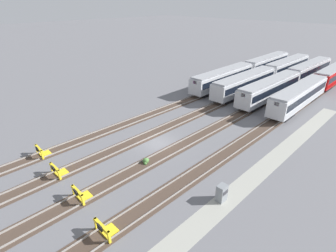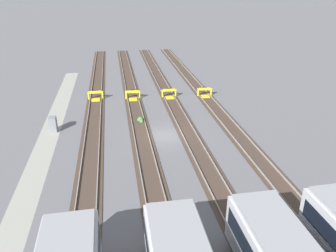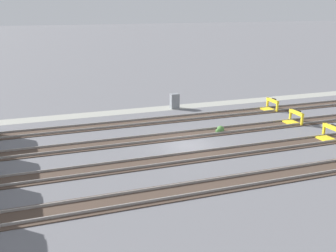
{
  "view_description": "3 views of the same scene",
  "coord_description": "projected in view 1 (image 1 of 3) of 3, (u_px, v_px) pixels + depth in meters",
  "views": [
    {
      "loc": [
        -19.09,
        -20.73,
        16.09
      ],
      "look_at": [
        1.67,
        0.0,
        1.8
      ],
      "focal_mm": 28.0,
      "sensor_mm": 36.0,
      "label": 1
    },
    {
      "loc": [
        29.72,
        -4.81,
        14.47
      ],
      "look_at": [
        1.67,
        0.0,
        1.8
      ],
      "focal_mm": 35.0,
      "sensor_mm": 36.0,
      "label": 2
    },
    {
      "loc": [
        11.12,
        27.09,
        10.7
      ],
      "look_at": [
        1.67,
        0.0,
        1.8
      ],
      "focal_mm": 42.0,
      "sensor_mm": 36.0,
      "label": 3
    }
  ],
  "objects": [
    {
      "name": "rail_track_middle",
      "position": [
        146.0,
        136.0,
        33.89
      ],
      "size": [
        90.0,
        2.24,
        0.21
      ],
      "color": "#47382D",
      "rests_on": "ground"
    },
    {
      "name": "bumper_stop_near_inner_track",
      "position": [
        81.0,
        194.0,
        23.13
      ],
      "size": [
        1.36,
        2.0,
        1.22
      ],
      "color": "yellow",
      "rests_on": "ground"
    },
    {
      "name": "subway_car_front_row_left_inner",
      "position": [
        223.0,
        78.0,
        51.55
      ],
      "size": [
        18.06,
        3.21,
        3.7
      ],
      "color": "silver",
      "rests_on": "ground"
    },
    {
      "name": "weed_clump",
      "position": [
        146.0,
        161.0,
        28.39
      ],
      "size": [
        0.92,
        0.7,
        0.64
      ],
      "color": "#4C7F3D",
      "rests_on": "ground"
    },
    {
      "name": "subway_car_back_row_centre",
      "position": [
        245.0,
        83.0,
        48.51
      ],
      "size": [
        18.01,
        2.88,
        3.7
      ],
      "color": "silver",
      "rests_on": "ground"
    },
    {
      "name": "subway_car_front_row_centre",
      "position": [
        287.0,
        66.0,
        60.38
      ],
      "size": [
        18.0,
        2.86,
        3.7
      ],
      "color": "silver",
      "rests_on": "ground"
    },
    {
      "name": "subway_car_back_row_rightmost",
      "position": [
        309.0,
        70.0,
        57.33
      ],
      "size": [
        18.04,
        3.12,
        3.7
      ],
      "color": "silver",
      "rests_on": "ground"
    },
    {
      "name": "subway_car_back_row_leftmost",
      "position": [
        334.0,
        74.0,
        54.3
      ],
      "size": [
        18.0,
        2.85,
        3.7
      ],
      "color": "#A80F0F",
      "rests_on": "ground"
    },
    {
      "name": "rail_track_far_inner",
      "position": [
        123.0,
        125.0,
        36.99
      ],
      "size": [
        90.0,
        2.23,
        0.21
      ],
      "color": "#47382D",
      "rests_on": "ground"
    },
    {
      "name": "rail_track_nearest",
      "position": [
        206.0,
        167.0,
        27.69
      ],
      "size": [
        90.0,
        2.23,
        0.21
      ],
      "color": "#47382D",
      "rests_on": "ground"
    },
    {
      "name": "bumper_stop_far_inner_track",
      "position": [
        42.0,
        152.0,
        29.62
      ],
      "size": [
        1.37,
        2.01,
        1.22
      ],
      "color": "yellow",
      "rests_on": "ground"
    },
    {
      "name": "electrical_cabinet",
      "position": [
        222.0,
        193.0,
        22.87
      ],
      "size": [
        0.9,
        0.73,
        1.6
      ],
      "color": "gray",
      "rests_on": "ground"
    },
    {
      "name": "subway_car_front_row_rightmost",
      "position": [
        299.0,
        95.0,
        42.26
      ],
      "size": [
        18.04,
        3.12,
        3.7
      ],
      "color": "silver",
      "rests_on": "ground"
    },
    {
      "name": "service_walkway",
      "position": [
        243.0,
        186.0,
        24.92
      ],
      "size": [
        54.0,
        2.0,
        0.01
      ],
      "primitive_type": "cube",
      "color": "#9E9E93",
      "rests_on": "ground"
    },
    {
      "name": "rail_track_near_inner",
      "position": [
        173.0,
        150.0,
        30.79
      ],
      "size": [
        90.0,
        2.24,
        0.21
      ],
      "color": "#47382D",
      "rests_on": "ground"
    },
    {
      "name": "subway_car_front_row_right_inner",
      "position": [
        267.0,
        63.0,
        63.47
      ],
      "size": [
        18.04,
        3.12,
        3.7
      ],
      "color": "silver",
      "rests_on": "ground"
    },
    {
      "name": "ground_plane",
      "position": [
        158.0,
        143.0,
        32.36
      ],
      "size": [
        400.0,
        400.0,
        0.0
      ],
      "primitive_type": "plane",
      "color": "slate"
    },
    {
      "name": "bumper_stop_nearest_track",
      "position": [
        105.0,
        229.0,
        19.64
      ],
      "size": [
        1.34,
        2.0,
        1.22
      ],
      "color": "yellow",
      "rests_on": "ground"
    },
    {
      "name": "bumper_stop_middle_track",
      "position": [
        58.0,
        171.0,
        26.32
      ],
      "size": [
        1.35,
        2.0,
        1.22
      ],
      "color": "yellow",
      "rests_on": "ground"
    },
    {
      "name": "subway_car_front_row_leftmost",
      "position": [
        270.0,
        89.0,
        45.42
      ],
      "size": [
        18.03,
        3.01,
        3.7
      ],
      "color": "silver",
      "rests_on": "ground"
    }
  ]
}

